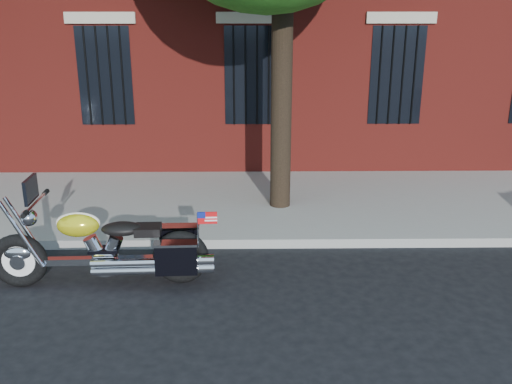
{
  "coord_description": "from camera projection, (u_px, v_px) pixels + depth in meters",
  "views": [
    {
      "loc": [
        -0.07,
        -6.81,
        3.61
      ],
      "look_at": [
        0.04,
        0.8,
        1.09
      ],
      "focal_mm": 40.0,
      "sensor_mm": 36.0,
      "label": 1
    }
  ],
  "objects": [
    {
      "name": "curb",
      "position": [
        253.0,
        242.0,
        8.89
      ],
      "size": [
        40.0,
        0.16,
        0.15
      ],
      "primitive_type": "cube",
      "color": "gray",
      "rests_on": "ground"
    },
    {
      "name": "motorcycle",
      "position": [
        111.0,
        250.0,
        7.55
      ],
      "size": [
        3.03,
        0.9,
        1.52
      ],
      "rotation": [
        0.0,
        0.0,
        0.04
      ],
      "color": "black",
      "rests_on": "ground"
    },
    {
      "name": "ground",
      "position": [
        254.0,
        288.0,
        7.6
      ],
      "size": [
        120.0,
        120.0,
        0.0
      ],
      "primitive_type": "plane",
      "color": "black",
      "rests_on": "ground"
    },
    {
      "name": "sidewalk",
      "position": [
        252.0,
        202.0,
        10.67
      ],
      "size": [
        40.0,
        3.6,
        0.15
      ],
      "primitive_type": "cube",
      "color": "gray",
      "rests_on": "ground"
    }
  ]
}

